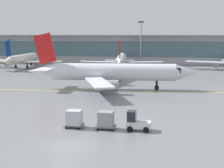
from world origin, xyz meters
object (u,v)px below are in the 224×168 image
Objects in this scene: gate_airplane_1 at (23,59)px; baggage_tug at (137,122)px; cargo_dolly_lead at (106,119)px; apron_light_mast_1 at (141,41)px; taxiing_regional_jet at (112,72)px; gate_airplane_2 at (121,59)px; cargo_dolly_trailing at (74,118)px.

gate_airplane_1 is 9.84× the size of baggage_tug.
cargo_dolly_lead is at bearing 180.00° from baggage_tug.
apron_light_mast_1 is at bearing 92.90° from cargo_dolly_lead.
baggage_tug is (6.65, -27.69, -2.22)m from taxiing_regional_jet.
gate_airplane_2 is 67.43m from cargo_dolly_lead.
taxiing_regional_jet is at bearing 91.61° from cargo_dolly_trailing.
gate_airplane_2 is 1.89× the size of apron_light_mast_1.
cargo_dolly_lead is (6.13, -67.14, -1.57)m from gate_airplane_2.
taxiing_regional_jet is 50.82m from apron_light_mast_1.
cargo_dolly_lead is at bearing -86.45° from taxiing_regional_jet.
cargo_dolly_lead is 1.00× the size of cargo_dolly_trailing.
cargo_dolly_trailing is at bearing -93.81° from taxiing_regional_jet.
gate_airplane_1 reaches higher than cargo_dolly_lead.
gate_airplane_1 is at bearing 89.12° from gate_airplane_2.
gate_airplane_1 is 0.99× the size of gate_airplane_2.
gate_airplane_2 is 39.67m from taxiing_regional_jet.
cargo_dolly_trailing is (-0.23, -27.44, -2.06)m from taxiing_regional_jet.
gate_airplane_1 reaches higher than cargo_dolly_trailing.
apron_light_mast_1 reaches higher than taxiing_regional_jet.
gate_airplane_1 is 72.58m from cargo_dolly_trailing.
gate_airplane_2 is at bearing 90.73° from taxiing_regional_jet.
baggage_tug is at bearing -79.82° from taxiing_regional_jet.
gate_airplane_2 is 12.24× the size of cargo_dolly_lead.
apron_light_mast_1 is at bearing -69.89° from gate_airplane_1.
apron_light_mast_1 is (-1.11, 78.13, 6.62)m from cargo_dolly_lead.
gate_airplane_1 is 49.60m from taxiing_regional_jet.
apron_light_mast_1 is (5.02, 11.00, 5.06)m from gate_airplane_2.
cargo_dolly_lead is 3.56m from cargo_dolly_trailing.
cargo_dolly_lead is (3.33, -27.57, -2.06)m from taxiing_regional_jet.
gate_airplane_2 reaches higher than gate_airplane_1.
gate_airplane_1 is at bearing 120.68° from cargo_dolly_lead.
gate_airplane_2 is at bearing 97.31° from cargo_dolly_lead.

